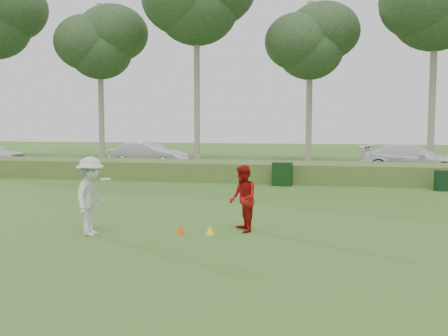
% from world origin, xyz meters
% --- Properties ---
extents(ground, '(120.00, 120.00, 0.00)m').
position_xyz_m(ground, '(0.00, 0.00, 0.00)').
color(ground, '#346421').
rests_on(ground, ground).
extents(reed_strip, '(80.00, 3.00, 0.90)m').
position_xyz_m(reed_strip, '(0.00, 12.00, 0.45)').
color(reed_strip, '#496729').
rests_on(reed_strip, ground).
extents(park_road, '(80.00, 6.00, 0.06)m').
position_xyz_m(park_road, '(0.00, 17.00, 0.03)').
color(park_road, '#2D2D2D').
rests_on(park_road, ground).
extents(tree_2, '(6.50, 6.50, 12.00)m').
position_xyz_m(tree_2, '(-14.00, 24.00, 8.97)').
color(tree_2, gray).
rests_on(tree_2, ground).
extents(tree_3, '(7.80, 7.80, 15.50)m').
position_xyz_m(tree_3, '(-6.00, 23.00, 11.60)').
color(tree_3, gray).
rests_on(tree_3, ground).
extents(tree_4, '(6.24, 6.24, 11.50)m').
position_xyz_m(tree_4, '(2.00, 24.50, 8.59)').
color(tree_4, gray).
rests_on(tree_4, ground).
extents(tree_5, '(7.28, 7.28, 14.00)m').
position_xyz_m(tree_5, '(10.00, 22.50, 10.47)').
color(tree_5, gray).
rests_on(tree_5, ground).
extents(player_white, '(0.94, 1.32, 1.96)m').
position_xyz_m(player_white, '(-2.35, -0.98, 0.98)').
color(player_white, silver).
rests_on(player_white, ground).
extents(player_red, '(0.94, 1.03, 1.73)m').
position_xyz_m(player_red, '(1.30, 0.17, 0.86)').
color(player_red, '#A1100D').
rests_on(player_red, ground).
extents(cone_orange, '(0.23, 0.23, 0.25)m').
position_xyz_m(cone_orange, '(-0.17, -0.51, 0.13)').
color(cone_orange, '#E84D0C').
rests_on(cone_orange, ground).
extents(cone_yellow, '(0.22, 0.22, 0.24)m').
position_xyz_m(cone_yellow, '(0.55, -0.34, 0.12)').
color(cone_yellow, '#FFF11A').
rests_on(cone_yellow, ground).
extents(utility_cabinet, '(0.91, 0.63, 1.06)m').
position_xyz_m(utility_cabinet, '(1.41, 10.10, 0.53)').
color(utility_cabinet, black).
rests_on(utility_cabinet, ground).
extents(trash_bin, '(0.70, 0.70, 0.87)m').
position_xyz_m(trash_bin, '(8.07, 9.76, 0.43)').
color(trash_bin, black).
rests_on(trash_bin, ground).
extents(car_mid, '(5.11, 2.50, 1.61)m').
position_xyz_m(car_mid, '(-7.48, 16.94, 0.87)').
color(car_mid, silver).
rests_on(car_mid, park_road).
extents(car_right, '(5.95, 3.96, 1.60)m').
position_xyz_m(car_right, '(7.94, 16.17, 0.86)').
color(car_right, white).
rests_on(car_right, park_road).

